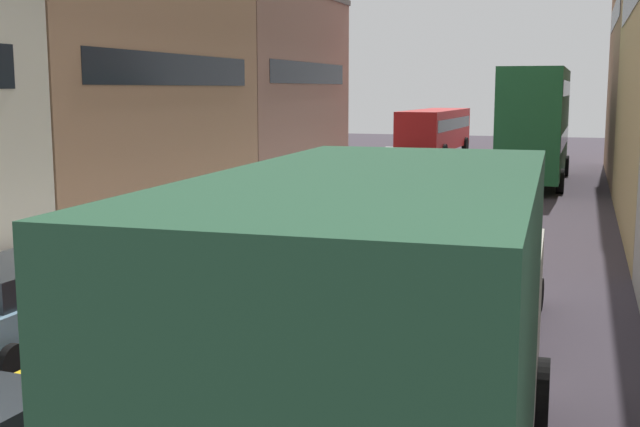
# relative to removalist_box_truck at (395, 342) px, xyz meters

# --- Properties ---
(sidewalk_left) EXTENTS (2.60, 64.00, 0.14)m
(sidewalk_left) POSITION_rel_removalist_box_truck_xyz_m (-10.40, 17.26, -1.90)
(sidewalk_left) COLOR #BABABA
(sidewalk_left) RESTS_ON ground
(lane_stripe_left) EXTENTS (0.16, 60.00, 0.01)m
(lane_stripe_left) POSITION_rel_removalist_box_truck_xyz_m (-5.40, 17.26, -1.97)
(lane_stripe_left) COLOR silver
(lane_stripe_left) RESTS_ON ground
(lane_stripe_right) EXTENTS (0.16, 60.00, 0.01)m
(lane_stripe_right) POSITION_rel_removalist_box_truck_xyz_m (-2.00, 17.26, -1.97)
(lane_stripe_right) COLOR silver
(lane_stripe_right) RESTS_ON ground
(building_row_left) EXTENTS (7.20, 43.90, 9.41)m
(building_row_left) POSITION_rel_removalist_box_truck_xyz_m (-15.70, 19.50, 2.62)
(building_row_left) COLOR beige
(building_row_left) RESTS_ON ground
(removalist_box_truck) EXTENTS (2.87, 7.76, 3.58)m
(removalist_box_truck) POSITION_rel_removalist_box_truck_xyz_m (0.00, 0.00, 0.00)
(removalist_box_truck) COLOR #B7B29E
(removalist_box_truck) RESTS_ON ground
(sedan_centre_lane_second) EXTENTS (2.13, 4.33, 1.49)m
(sedan_centre_lane_second) POSITION_rel_removalist_box_truck_xyz_m (-3.57, 4.22, -1.18)
(sedan_centre_lane_second) COLOR #A51E1E
(sedan_centre_lane_second) RESTS_ON ground
(wagon_left_lane_second) EXTENTS (2.12, 4.33, 1.49)m
(wagon_left_lane_second) POSITION_rel_removalist_box_truck_xyz_m (-6.97, 3.74, -1.18)
(wagon_left_lane_second) COLOR #759EB7
(wagon_left_lane_second) RESTS_ON ground
(hatchback_centre_lane_third) EXTENTS (2.13, 4.33, 1.49)m
(hatchback_centre_lane_third) POSITION_rel_removalist_box_truck_xyz_m (-3.53, 9.61, -1.18)
(hatchback_centre_lane_third) COLOR beige
(hatchback_centre_lane_third) RESTS_ON ground
(sedan_left_lane_third) EXTENTS (2.27, 4.40, 1.49)m
(sedan_left_lane_third) POSITION_rel_removalist_box_truck_xyz_m (-7.21, 10.26, -1.18)
(sedan_left_lane_third) COLOR #B29319
(sedan_left_lane_third) RESTS_ON ground
(coupe_centre_lane_fourth) EXTENTS (2.26, 4.39, 1.49)m
(coupe_centre_lane_fourth) POSITION_rel_removalist_box_truck_xyz_m (-3.55, 15.58, -1.18)
(coupe_centre_lane_fourth) COLOR black
(coupe_centre_lane_fourth) RESTS_ON ground
(sedan_left_lane_fourth) EXTENTS (2.12, 4.33, 1.49)m
(sedan_left_lane_fourth) POSITION_rel_removalist_box_truck_xyz_m (-7.14, 15.96, -1.18)
(sedan_left_lane_fourth) COLOR #194C8C
(sedan_left_lane_fourth) RESTS_ON ground
(sedan_centre_lane_fifth) EXTENTS (2.09, 4.31, 1.49)m
(sedan_centre_lane_fifth) POSITION_rel_removalist_box_truck_xyz_m (-3.72, 21.82, -1.18)
(sedan_centre_lane_fifth) COLOR gray
(sedan_centre_lane_fifth) RESTS_ON ground
(sedan_left_lane_fifth) EXTENTS (2.15, 4.34, 1.49)m
(sedan_left_lane_fifth) POSITION_rel_removalist_box_truck_xyz_m (-7.19, 21.45, -1.18)
(sedan_left_lane_fifth) COLOR #19592D
(sedan_left_lane_fifth) RESTS_ON ground
(sedan_right_lane_behind_truck) EXTENTS (2.23, 4.38, 1.49)m
(sedan_right_lane_behind_truck) POSITION_rel_removalist_box_truck_xyz_m (-0.18, 7.31, -1.18)
(sedan_right_lane_behind_truck) COLOR silver
(sedan_right_lane_behind_truck) RESTS_ON ground
(bus_mid_queue_primary) EXTENTS (2.86, 10.52, 5.06)m
(bus_mid_queue_primary) POSITION_rel_removalist_box_truck_xyz_m (-0.49, 30.43, 0.86)
(bus_mid_queue_primary) COLOR #1E6033
(bus_mid_queue_primary) RESTS_ON ground
(bus_far_queue_secondary) EXTENTS (3.13, 10.59, 2.90)m
(bus_far_queue_secondary) POSITION_rel_removalist_box_truck_xyz_m (-7.30, 43.71, -0.21)
(bus_far_queue_secondary) COLOR #B21919
(bus_far_queue_secondary) RESTS_ON ground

